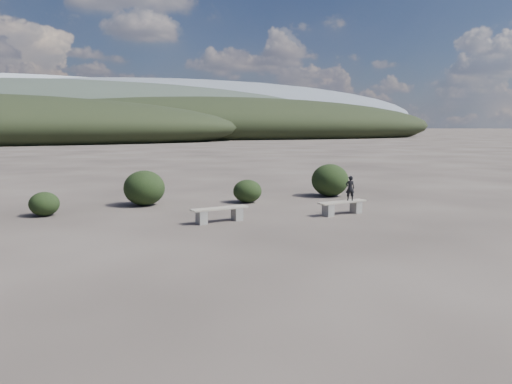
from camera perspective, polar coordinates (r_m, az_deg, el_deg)
name	(u,v)px	position (r m, az deg, el deg)	size (l,w,h in m)	color
ground	(344,258)	(11.47, 10.03, -7.40)	(1200.00, 1200.00, 0.00)	#332C27
bench_left	(220,213)	(15.39, -4.18, -2.45)	(1.86, 0.64, 0.46)	slate
bench_right	(342,206)	(16.93, 9.83, -1.64)	(1.84, 0.64, 0.45)	slate
seated_person	(350,188)	(17.05, 10.71, 0.43)	(0.30, 0.20, 0.83)	black
shrub_a	(44,204)	(17.83, -23.05, -1.26)	(0.97, 0.97, 0.80)	black
shrub_b	(144,188)	(19.03, -12.65, 0.45)	(1.53, 1.53, 1.31)	black
shrub_c	(247,191)	(19.32, -0.99, 0.11)	(1.11, 1.11, 0.89)	black
shrub_d	(330,180)	(21.26, 8.45, 1.35)	(1.56, 1.56, 1.36)	black
mountain_ridges	(49,114)	(348.52, -22.60, 8.23)	(500.00, 400.00, 56.00)	black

